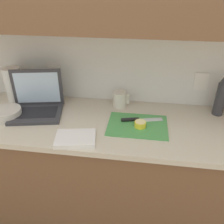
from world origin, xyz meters
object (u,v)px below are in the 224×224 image
at_px(bottle_green_soda, 222,95).
at_px(measuring_cup, 120,99).
at_px(lemon_half_cut, 140,124).
at_px(knife, 135,120).
at_px(cutting_board, 137,125).
at_px(laptop, 37,103).
at_px(bowl_white, 7,113).
at_px(paper_towel_roll, 14,84).

height_order(bottle_green_soda, measuring_cup, bottle_green_soda).
bearing_deg(lemon_half_cut, knife, 119.54).
bearing_deg(lemon_half_cut, cutting_board, 130.36).
bearing_deg(laptop, bowl_white, -161.31).
bearing_deg(measuring_cup, bowl_white, -160.52).
distance_m(laptop, lemon_half_cut, 0.70).
xyz_separation_m(laptop, bottle_green_soda, (1.18, 0.14, 0.07)).
relative_size(laptop, bowl_white, 1.99).
height_order(lemon_half_cut, bowl_white, bowl_white).
relative_size(laptop, cutting_board, 1.04).
distance_m(laptop, knife, 0.65).
xyz_separation_m(laptop, lemon_half_cut, (0.69, -0.10, -0.04)).
xyz_separation_m(lemon_half_cut, bottle_green_soda, (0.50, 0.24, 0.11)).
relative_size(knife, lemon_half_cut, 3.77).
relative_size(bottle_green_soda, bowl_white, 1.60).
distance_m(cutting_board, measuring_cup, 0.27).
xyz_separation_m(knife, bowl_white, (-0.82, -0.06, 0.01)).
height_order(laptop, bottle_green_soda, bottle_green_soda).
xyz_separation_m(cutting_board, lemon_half_cut, (0.02, -0.02, 0.02)).
bearing_deg(knife, cutting_board, -79.76).
bearing_deg(knife, measuring_cup, 108.16).
relative_size(knife, bottle_green_soda, 0.87).
bearing_deg(cutting_board, laptop, 172.87).
height_order(laptop, paper_towel_roll, laptop).
bearing_deg(knife, bottle_green_soda, 4.75).
relative_size(cutting_board, bottle_green_soda, 1.20).
bearing_deg(bottle_green_soda, cutting_board, -156.79).
distance_m(cutting_board, paper_towel_roll, 0.93).
bearing_deg(measuring_cup, lemon_half_cut, -58.80).
bearing_deg(cutting_board, lemon_half_cut, -49.64).
bearing_deg(paper_towel_roll, laptop, -32.43).
bearing_deg(bowl_white, lemon_half_cut, -0.27).
bearing_deg(laptop, bottle_green_soda, -5.28).
height_order(cutting_board, measuring_cup, measuring_cup).
bearing_deg(measuring_cup, cutting_board, -59.66).
xyz_separation_m(lemon_half_cut, measuring_cup, (-0.15, 0.25, 0.03)).
bearing_deg(laptop, measuring_cup, 3.79).
height_order(measuring_cup, bowl_white, measuring_cup).
xyz_separation_m(cutting_board, measuring_cup, (-0.14, 0.23, 0.05)).
height_order(cutting_board, bottle_green_soda, bottle_green_soda).
relative_size(cutting_board, knife, 1.38).
bearing_deg(paper_towel_roll, measuring_cup, 0.43).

